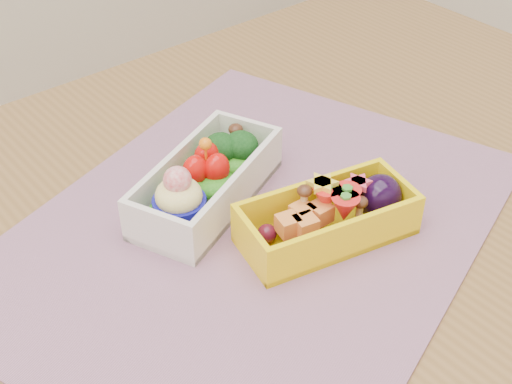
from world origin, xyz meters
TOP-DOWN VIEW (x-y plane):
  - table at (0.00, 0.00)m, footprint 1.20×0.80m
  - placemat at (0.00, 0.00)m, footprint 0.64×0.56m
  - bento_white at (-0.01, 0.07)m, footprint 0.21×0.15m
  - bento_yellow at (0.05, -0.06)m, footprint 0.19×0.11m

SIDE VIEW (x-z plane):
  - table at x=0.00m, z-range 0.28..1.03m
  - placemat at x=0.00m, z-range 0.75..0.75m
  - bento_yellow at x=0.05m, z-range 0.75..0.81m
  - bento_white at x=-0.01m, z-range 0.74..0.82m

